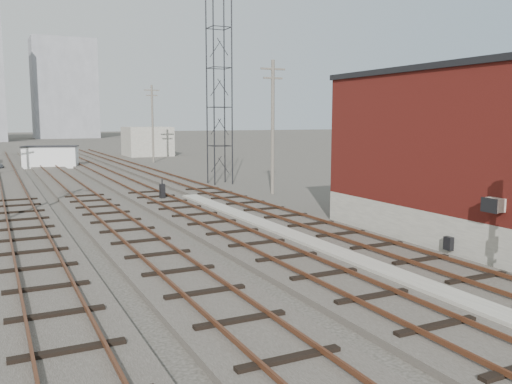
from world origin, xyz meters
TOP-DOWN VIEW (x-y plane):
  - ground at (0.00, 60.00)m, footprint 320.00×320.00m
  - track_right at (2.50, 39.00)m, footprint 3.20×90.00m
  - track_mid_right at (-1.50, 39.00)m, footprint 3.20×90.00m
  - track_mid_left at (-5.50, 39.00)m, footprint 3.20×90.00m
  - track_left at (-9.50, 39.00)m, footprint 3.20×90.00m
  - platform_curb at (0.50, 14.00)m, footprint 0.90×28.00m
  - brick_building at (7.50, 12.00)m, footprint 6.54×12.20m
  - lattice_tower at (5.50, 35.00)m, footprint 1.60×1.60m
  - utility_pole_right_a at (6.50, 28.00)m, footprint 1.80×0.24m
  - utility_pole_right_b at (6.50, 58.00)m, footprint 1.80×0.24m
  - apartment_right at (8.00, 150.00)m, footprint 16.00×12.00m
  - shed_right at (9.00, 70.00)m, footprint 6.00×6.00m
  - switch_stand at (-1.26, 28.01)m, footprint 0.32×0.32m
  - site_trailer at (-5.09, 55.85)m, footprint 5.93×3.80m

SIDE VIEW (x-z plane):
  - ground at x=0.00m, z-range 0.00..0.00m
  - track_right at x=2.50m, z-range -0.09..0.30m
  - track_mid_right at x=-1.50m, z-range -0.09..0.30m
  - track_mid_left at x=-5.50m, z-range -0.09..0.30m
  - track_left at x=-9.50m, z-range -0.09..0.30m
  - platform_curb at x=0.50m, z-range 0.00..0.26m
  - switch_stand at x=-1.26m, z-range -0.04..1.25m
  - site_trailer at x=-5.09m, z-range 0.01..2.32m
  - shed_right at x=9.00m, z-range 0.00..4.00m
  - brick_building at x=7.50m, z-range 0.02..7.24m
  - utility_pole_right_a at x=6.50m, z-range 0.30..9.30m
  - utility_pole_right_b at x=6.50m, z-range 0.30..9.30m
  - lattice_tower at x=5.50m, z-range 0.00..15.00m
  - apartment_right at x=8.00m, z-range 0.00..26.00m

